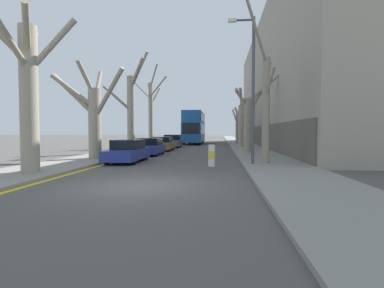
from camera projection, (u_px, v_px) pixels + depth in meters
The scene contains 20 objects.
ground_plane at pixel (139, 186), 9.95m from camera, with size 300.00×300.00×0.00m, color #4C4947.
sidewalk_left at pixel (179, 140), 60.21m from camera, with size 3.49×120.00×0.12m, color gray.
sidewalk_right at pixel (235, 141), 59.15m from camera, with size 3.49×120.00×0.12m, color gray.
building_facade_right at pixel (300, 84), 36.56m from camera, with size 10.08×46.83×15.19m.
kerb_line_stripe at pixel (188, 141), 60.03m from camera, with size 0.24×120.00×0.01m, color yellow.
street_tree_left_0 at pixel (28, 88), 12.16m from camera, with size 3.51×3.84×6.81m.
street_tree_left_1 at pixel (93, 114), 18.82m from camera, with size 4.68×3.45×6.07m.
street_tree_left_2 at pixel (131, 109), 25.55m from camera, with size 3.91×2.58×8.34m.
street_tree_left_3 at pixel (151, 110), 33.43m from camera, with size 4.50×2.79×9.04m.
street_tree_right_0 at pixel (266, 104), 16.22m from camera, with size 1.91×3.95×8.04m.
street_tree_right_1 at pixel (249, 119), 24.62m from camera, with size 4.09×2.38×6.82m.
street_tree_right_2 at pixel (242, 123), 33.85m from camera, with size 1.75×3.55×6.62m.
street_tree_right_3 at pixel (239, 124), 42.19m from camera, with size 2.76×3.62×6.66m.
double_decker_bus at pixel (194, 126), 44.09m from camera, with size 2.62×10.54×4.64m.
parked_car_0 at pixel (127, 151), 17.72m from camera, with size 1.73×4.19×1.33m.
parked_car_1 at pixel (149, 147), 23.08m from camera, with size 1.85×4.14×1.31m.
parked_car_2 at pixel (162, 144), 28.42m from camera, with size 1.84×4.26×1.31m.
parked_car_3 at pixel (172, 141), 34.31m from camera, with size 1.88×3.91×1.46m.
lamp_post at pixel (251, 83), 15.54m from camera, with size 1.40×0.20×7.72m.
traffic_bollard at pixel (212, 156), 15.50m from camera, with size 0.35×0.36×1.13m.
Camera 1 is at (2.70, -9.67, 1.80)m, focal length 28.00 mm.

